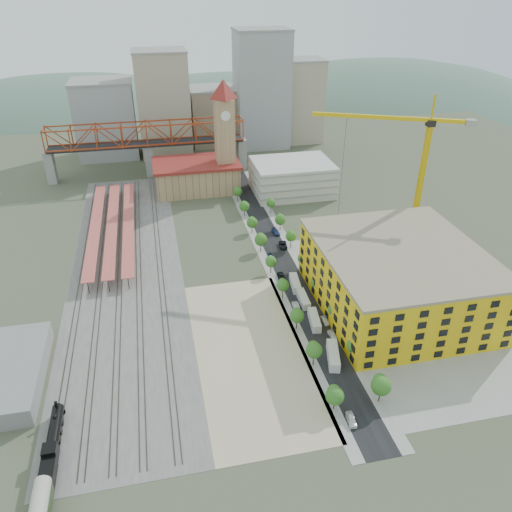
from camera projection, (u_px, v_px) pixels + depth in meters
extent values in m
plane|color=#474C38|center=(242.00, 285.00, 157.91)|extent=(400.00, 400.00, 0.00)
cube|color=#605E59|center=(126.00, 269.00, 166.09)|extent=(36.00, 165.00, 0.06)
cube|color=tan|center=(250.00, 351.00, 130.47)|extent=(28.00, 67.00, 0.06)
cube|color=black|center=(279.00, 256.00, 173.54)|extent=(12.00, 170.00, 0.06)
cube|color=gray|center=(264.00, 258.00, 172.54)|extent=(3.00, 170.00, 0.04)
cube|color=gray|center=(294.00, 255.00, 174.56)|extent=(3.00, 170.00, 0.04)
cube|color=gray|center=(402.00, 303.00, 149.23)|extent=(50.00, 90.00, 0.06)
cube|color=#382B23|center=(80.00, 274.00, 163.32)|extent=(0.12, 160.00, 0.18)
cube|color=#382B23|center=(85.00, 273.00, 163.59)|extent=(0.12, 160.00, 0.18)
cube|color=#382B23|center=(99.00, 272.00, 164.43)|extent=(0.12, 160.00, 0.18)
cube|color=#382B23|center=(104.00, 271.00, 164.69)|extent=(0.12, 160.00, 0.18)
cube|color=#382B23|center=(118.00, 270.00, 165.53)|extent=(0.12, 160.00, 0.18)
cube|color=#382B23|center=(122.00, 269.00, 165.80)|extent=(0.12, 160.00, 0.18)
cube|color=#382B23|center=(136.00, 268.00, 166.64)|extent=(0.12, 160.00, 0.18)
cube|color=#382B23|center=(141.00, 267.00, 166.90)|extent=(0.12, 160.00, 0.18)
cube|color=#382B23|center=(158.00, 266.00, 167.92)|extent=(0.12, 160.00, 0.18)
cube|color=#382B23|center=(162.00, 265.00, 168.19)|extent=(0.12, 160.00, 0.18)
cube|color=#BC4849|center=(95.00, 226.00, 185.39)|extent=(4.00, 80.00, 0.25)
cylinder|color=black|center=(96.00, 231.00, 186.38)|extent=(0.24, 0.24, 4.00)
cube|color=#BC4849|center=(112.00, 224.00, 186.49)|extent=(4.00, 80.00, 0.25)
cylinder|color=black|center=(113.00, 229.00, 187.49)|extent=(0.24, 0.24, 4.00)
cube|color=#BC4849|center=(128.00, 223.00, 187.59)|extent=(4.00, 80.00, 0.25)
cylinder|color=black|center=(129.00, 227.00, 188.59)|extent=(0.24, 0.24, 4.00)
cube|color=tan|center=(197.00, 177.00, 223.46)|extent=(36.00, 22.00, 12.00)
cube|color=maroon|center=(196.00, 163.00, 220.22)|extent=(38.00, 24.00, 1.20)
cube|color=tan|center=(225.00, 146.00, 217.18)|extent=(8.00, 8.00, 40.00)
pyramid|color=maroon|center=(223.00, 79.00, 203.22)|extent=(12.00, 12.00, 8.00)
cylinder|color=white|center=(226.00, 116.00, 206.73)|extent=(4.00, 0.30, 4.00)
cube|color=silver|center=(292.00, 177.00, 220.34)|extent=(34.00, 26.00, 14.00)
cube|color=gray|center=(51.00, 167.00, 230.24)|extent=(4.00, 6.00, 15.00)
cube|color=gray|center=(242.00, 154.00, 246.80)|extent=(4.00, 6.00, 15.00)
cube|color=gray|center=(149.00, 160.00, 238.52)|extent=(4.00, 6.00, 15.00)
cube|color=black|center=(148.00, 144.00, 234.53)|extent=(90.00, 9.00, 1.00)
cube|color=yellow|center=(397.00, 279.00, 144.21)|extent=(44.00, 50.00, 18.00)
cube|color=gray|center=(402.00, 251.00, 139.52)|extent=(44.60, 50.60, 0.80)
cube|color=#9EA0A3|center=(106.00, 120.00, 258.76)|extent=(30.00, 25.00, 38.00)
cube|color=#B2A58C|center=(164.00, 106.00, 256.55)|extent=(26.00, 22.00, 52.00)
cube|color=gray|center=(213.00, 117.00, 279.71)|extent=(24.00, 24.00, 30.00)
cube|color=#9EA0A3|center=(262.00, 91.00, 268.55)|extent=(28.00, 22.00, 60.00)
cube|color=#B2A58C|center=(301.00, 102.00, 281.19)|extent=(22.00, 20.00, 44.00)
cube|color=brown|center=(186.00, 117.00, 286.60)|extent=(20.00, 20.00, 26.00)
ellipsoid|color=#4C6B59|center=(84.00, 193.00, 397.34)|extent=(396.00, 216.00, 180.00)
ellipsoid|color=#4C6B59|center=(232.00, 208.00, 431.39)|extent=(484.00, 264.00, 220.00)
ellipsoid|color=#4C6B59|center=(365.00, 173.00, 442.50)|extent=(418.00, 228.00, 190.00)
cylinder|color=black|center=(55.00, 428.00, 105.49)|extent=(2.50, 12.02, 2.50)
cube|color=black|center=(50.00, 453.00, 99.87)|extent=(2.81, 3.01, 3.21)
cylinder|color=black|center=(56.00, 405.00, 108.83)|extent=(0.70, 0.70, 1.60)
sphere|color=black|center=(55.00, 417.00, 106.54)|extent=(1.00, 1.00, 1.00)
cone|color=black|center=(60.00, 409.00, 112.01)|extent=(2.60, 1.60, 2.60)
cube|color=black|center=(48.00, 474.00, 96.35)|extent=(2.81, 6.01, 2.81)
cube|color=gold|center=(419.00, 191.00, 167.44)|extent=(1.56, 1.56, 44.01)
cube|color=black|center=(431.00, 123.00, 155.99)|extent=(2.45, 2.45, 1.96)
cube|color=gold|center=(371.00, 117.00, 158.91)|extent=(34.31, 16.47, 1.17)
cube|color=gold|center=(451.00, 121.00, 154.42)|extent=(11.17, 5.93, 1.17)
cube|color=gray|center=(471.00, 123.00, 153.44)|extent=(3.68, 3.44, 1.96)
cube|color=gold|center=(433.00, 107.00, 153.55)|extent=(0.49, 0.49, 7.82)
cube|color=silver|center=(333.00, 356.00, 126.89)|extent=(5.07, 10.42, 2.76)
cube|color=silver|center=(314.00, 320.00, 139.96)|extent=(3.63, 9.42, 2.51)
cube|color=silver|center=(303.00, 299.00, 148.96)|extent=(2.65, 8.85, 2.40)
cube|color=silver|center=(295.00, 283.00, 156.39)|extent=(3.43, 9.41, 2.52)
imported|color=silver|center=(351.00, 420.00, 109.59)|extent=(2.37, 4.76, 1.56)
imported|color=#AFAEB4|center=(296.00, 307.00, 146.28)|extent=(1.83, 4.80, 1.56)
imported|color=black|center=(281.00, 277.00, 160.84)|extent=(2.69, 5.08, 1.36)
imported|color=navy|center=(272.00, 258.00, 171.15)|extent=(2.69, 5.25, 1.46)
imported|color=white|center=(332.00, 335.00, 135.17)|extent=(1.92, 4.06, 1.34)
imported|color=#A5A4AA|center=(325.00, 321.00, 140.59)|extent=(1.60, 4.17, 1.36)
imported|color=black|center=(283.00, 245.00, 179.01)|extent=(3.45, 6.02, 1.58)
imported|color=navy|center=(276.00, 232.00, 188.09)|extent=(2.54, 5.43, 1.53)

